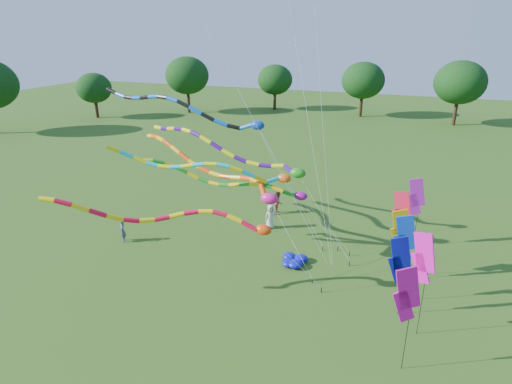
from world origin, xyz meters
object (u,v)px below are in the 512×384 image
(blue_nylon_heap, at_px, (293,262))
(person_c, at_px, (278,203))
(tube_kite_red, at_px, (185,219))
(person_b, at_px, (122,231))
(person_a, at_px, (271,216))
(tube_kite_orange, at_px, (220,172))

(blue_nylon_heap, bearing_deg, person_c, 114.54)
(tube_kite_red, height_order, person_b, tube_kite_red)
(blue_nylon_heap, height_order, person_c, person_c)
(person_a, xyz_separation_m, person_b, (-8.43, -5.36, -0.09))
(blue_nylon_heap, relative_size, person_c, 0.89)
(tube_kite_orange, distance_m, person_b, 7.64)
(person_a, distance_m, person_c, 2.69)
(tube_kite_orange, distance_m, person_a, 5.50)
(blue_nylon_heap, distance_m, person_a, 5.27)
(tube_kite_red, height_order, tube_kite_orange, tube_kite_orange)
(tube_kite_red, distance_m, person_c, 12.38)
(person_b, height_order, person_c, person_c)
(tube_kite_red, xyz_separation_m, blue_nylon_heap, (4.33, 4.79, -4.16))
(person_a, height_order, person_b, person_a)
(blue_nylon_heap, height_order, person_b, person_b)
(blue_nylon_heap, xyz_separation_m, person_c, (-3.21, 7.03, 0.64))
(blue_nylon_heap, xyz_separation_m, person_b, (-11.33, -1.01, 0.57))
(tube_kite_red, relative_size, tube_kite_orange, 0.90)
(person_a, height_order, person_c, person_a)
(tube_kite_red, xyz_separation_m, person_b, (-7.00, 3.78, -3.59))
(blue_nylon_heap, height_order, person_a, person_a)
(person_c, bearing_deg, tube_kite_orange, 140.97)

